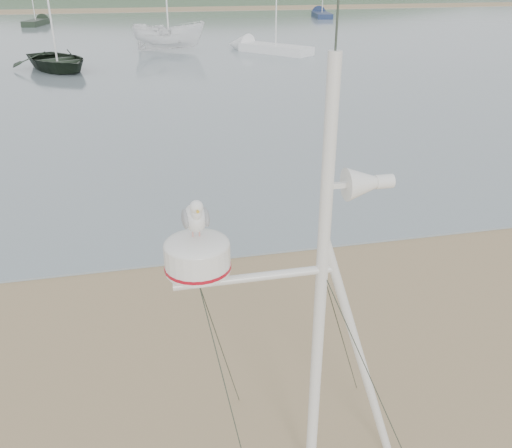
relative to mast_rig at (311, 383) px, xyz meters
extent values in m
plane|color=#907753|center=(-2.23, 0.95, -1.30)|extent=(560.00, 560.00, 0.00)
cube|color=#907753|center=(-2.23, 70.95, -1.23)|extent=(560.00, 7.00, 0.07)
ellipsoid|color=#1F3716|center=(37.77, 235.95, -23.30)|extent=(400.00, 180.00, 80.00)
cylinder|color=silver|center=(0.07, 0.05, 0.92)|extent=(0.11, 0.11, 4.44)
cylinder|color=silver|center=(0.54, 0.05, 0.14)|extent=(1.03, 0.09, 2.91)
cylinder|color=silver|center=(-0.54, 0.05, 1.25)|extent=(1.44, 0.08, 0.08)
cube|color=silver|center=(-1.04, 0.05, 1.33)|extent=(0.18, 0.18, 0.10)
cylinder|color=white|center=(-1.04, 0.05, 1.50)|extent=(0.55, 0.55, 0.24)
cylinder|color=#B20C1C|center=(-1.04, 0.05, 1.42)|extent=(0.57, 0.57, 0.03)
ellipsoid|color=white|center=(-1.04, 0.05, 1.63)|extent=(0.55, 0.55, 0.16)
cone|color=white|center=(0.38, 0.05, 2.05)|extent=(0.29, 0.29, 0.29)
cylinder|color=white|center=(0.58, 0.05, 2.05)|extent=(0.16, 0.12, 0.12)
cube|color=silver|center=(0.18, 0.05, 2.05)|extent=(0.22, 0.04, 0.04)
cylinder|color=tan|center=(-1.07, 0.05, 1.74)|extent=(0.01, 0.01, 0.08)
cylinder|color=tan|center=(-1.02, 0.05, 1.74)|extent=(0.01, 0.01, 0.08)
ellipsoid|color=white|center=(-1.04, 0.05, 1.87)|extent=(0.19, 0.30, 0.22)
ellipsoid|color=gray|center=(-1.13, 0.04, 1.88)|extent=(0.06, 0.24, 0.14)
ellipsoid|color=gray|center=(-0.96, 0.04, 1.88)|extent=(0.06, 0.24, 0.14)
cone|color=white|center=(-1.04, 0.21, 1.85)|extent=(0.10, 0.09, 0.10)
ellipsoid|color=white|center=(-1.04, -0.06, 1.96)|extent=(0.09, 0.09, 0.13)
sphere|color=white|center=(-1.04, -0.08, 2.03)|extent=(0.11, 0.11, 0.11)
cone|color=gold|center=(-1.04, -0.14, 2.02)|extent=(0.02, 0.06, 0.02)
imported|color=black|center=(-5.21, 26.98, 1.25)|extent=(3.64, 2.64, 5.02)
imported|color=white|center=(1.10, 33.14, 1.10)|extent=(2.23, 2.20, 4.73)
cube|color=white|center=(7.57, 30.59, -1.01)|extent=(4.24, 4.79, 0.50)
cone|color=white|center=(5.64, 33.04, -1.01)|extent=(2.28, 2.31, 1.56)
cube|color=black|center=(-9.74, 52.83, -1.01)|extent=(2.11, 4.25, 0.50)
cone|color=black|center=(-9.20, 55.39, -1.01)|extent=(1.57, 1.66, 1.30)
cube|color=#132142|center=(19.11, 55.29, -1.01)|extent=(2.48, 5.26, 0.50)
cone|color=#132142|center=(19.68, 58.47, -1.01)|extent=(1.90, 2.02, 1.62)
camera|label=1|loc=(-1.43, -3.92, 3.70)|focal=38.00mm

